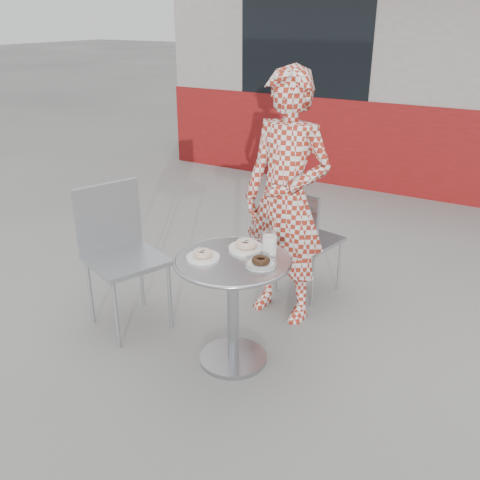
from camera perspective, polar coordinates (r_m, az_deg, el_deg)
The scene contains 10 objects.
ground at distance 3.30m, azimuth -1.11°, elevation -12.13°, with size 60.00×60.00×0.00m, color gray.
storefront at distance 7.99m, azimuth 21.29°, elevation 18.68°, with size 6.02×4.55×3.00m.
bistro_table at distance 2.99m, azimuth -0.78°, elevation -4.85°, with size 0.66×0.66×0.66m.
chair_far at distance 3.90m, azimuth 7.16°, elevation -2.20°, with size 0.46×0.46×0.80m.
chair_left at distance 3.52m, azimuth -11.87°, elevation -4.77°, with size 0.57×0.57×0.92m.
seated_person at distance 3.39m, azimuth 4.95°, elevation 4.34°, with size 0.59×0.39×1.63m, color maroon.
plate_far at distance 3.03m, azimuth 0.71°, elevation -0.62°, with size 0.20×0.20×0.05m.
plate_near at distance 2.93m, azimuth -3.97°, elevation -1.61°, with size 0.18×0.18×0.05m.
plate_checker at distance 2.85m, azimuth 2.24°, elevation -2.42°, with size 0.17×0.17×0.04m.
milk_cup at distance 2.95m, azimuth 3.17°, elevation -0.48°, with size 0.08×0.08×0.13m.
Camera 1 is at (1.41, -2.29, 1.90)m, focal length 40.00 mm.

